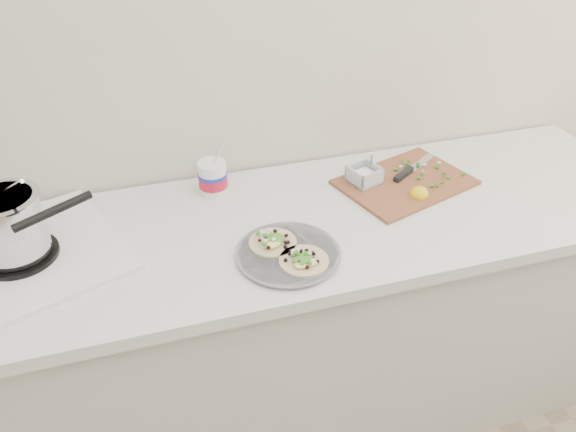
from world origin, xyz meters
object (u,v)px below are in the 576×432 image
object	(u,v)px
tub	(214,175)
stove	(13,237)
taco_plate	(288,251)
cutboard	(402,179)

from	to	relation	value
tub	stove	bearing A→B (deg)	-161.46
stove	taco_plate	distance (m)	0.72
taco_plate	cutboard	xyz separation A→B (m)	(0.46, 0.26, -0.00)
taco_plate	cutboard	distance (m)	0.53
taco_plate	cutboard	bearing A→B (deg)	28.84
taco_plate	tub	size ratio (longest dim) A/B	1.39
tub	cutboard	size ratio (longest dim) A/B	0.43
tub	cutboard	distance (m)	0.61
cutboard	tub	bearing A→B (deg)	151.21
taco_plate	cutboard	size ratio (longest dim) A/B	0.60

